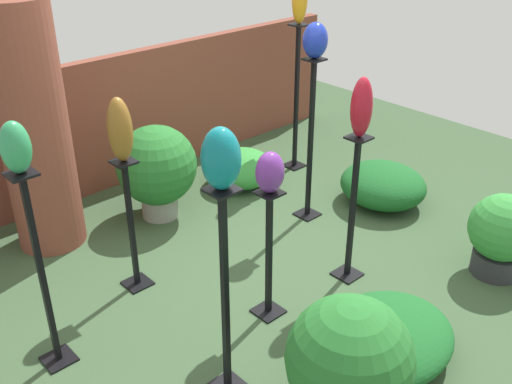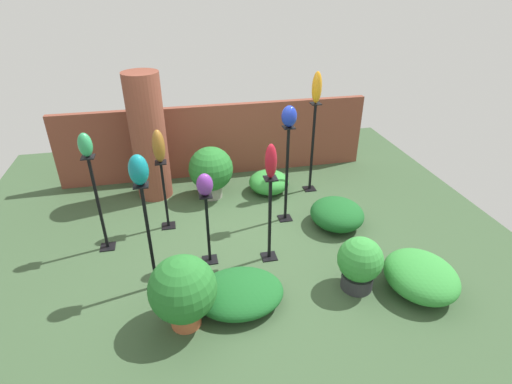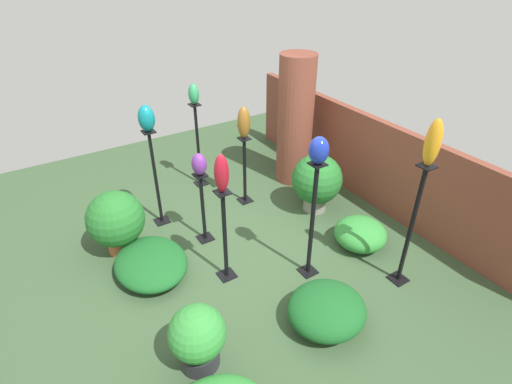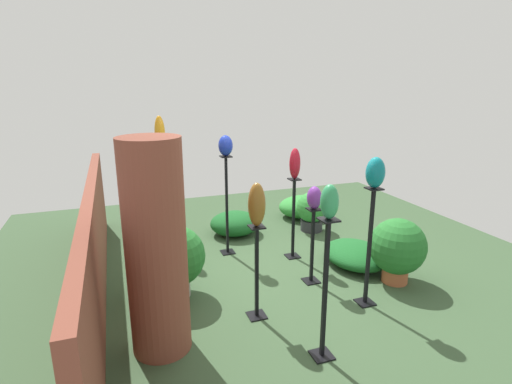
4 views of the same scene
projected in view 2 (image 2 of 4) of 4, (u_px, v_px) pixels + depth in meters
name	position (u px, v px, depth m)	size (l,w,h in m)	color
ground_plane	(239.00, 242.00, 5.69)	(8.00, 8.00, 0.00)	#385133
brick_wall_back	(217.00, 140.00, 7.31)	(5.60, 0.12, 1.33)	brown
brick_pillar	(149.00, 138.00, 6.41)	(0.57, 0.57, 2.08)	brown
pedestal_violet	(208.00, 232.00, 5.11)	(0.20, 0.20, 1.00)	black
pedestal_jade	(99.00, 208.00, 5.27)	(0.20, 0.20, 1.39)	black
pedestal_teal	(150.00, 243.00, 4.58)	(0.20, 0.20, 1.41)	black
pedestal_cobalt	(287.00, 179.00, 5.89)	(0.20, 0.20, 1.51)	black
pedestal_amber	(312.00, 152.00, 6.72)	(0.20, 0.20, 1.55)	black
pedestal_bronze	(165.00, 198.00, 5.81)	(0.20, 0.20, 1.07)	black
pedestal_ruby	(270.00, 223.00, 5.13)	(0.20, 0.20, 1.20)	black
art_vase_violet	(205.00, 185.00, 4.77)	(0.20, 0.18, 0.29)	#6B2D8C
art_vase_jade	(85.00, 145.00, 4.84)	(0.17, 0.16, 0.31)	#2D9356
art_vase_teal	(138.00, 170.00, 4.13)	(0.21, 0.21, 0.34)	#0F727A
art_vase_cobalt	(289.00, 116.00, 5.43)	(0.21, 0.21, 0.30)	#192D9E
art_vase_amber	(317.00, 87.00, 6.19)	(0.16, 0.16, 0.50)	orange
art_vase_bronze	(159.00, 146.00, 5.41)	(0.17, 0.19, 0.47)	brown
art_vase_ruby	(271.00, 161.00, 4.70)	(0.15, 0.16, 0.44)	maroon
potted_plant_mid_right	(183.00, 290.00, 4.15)	(0.72, 0.72, 0.86)	#B25B38
potted_plant_mid_left	(360.00, 263.00, 4.71)	(0.54, 0.54, 0.69)	#2D2D33
potted_plant_front_right	(211.00, 170.00, 6.60)	(0.74, 0.74, 0.89)	gray
foliage_bed_east	(337.00, 214.00, 5.98)	(0.79, 0.84, 0.39)	#195923
foliage_bed_west	(269.00, 182.00, 6.90)	(0.69, 0.68, 0.37)	#338C38
foliage_bed_center	(239.00, 293.00, 4.59)	(1.03, 0.85, 0.30)	#195923
foliage_bed_rear	(421.00, 276.00, 4.76)	(0.84, 0.95, 0.40)	#338C38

